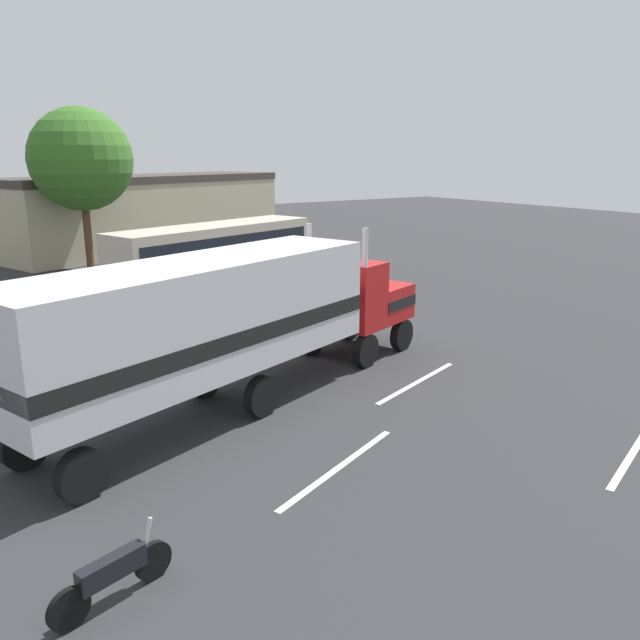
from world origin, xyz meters
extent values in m
plane|color=#2D2D30|center=(0.00, 0.00, 0.00)|extent=(120.00, 120.00, 0.00)
cube|color=silver|center=(0.43, -3.50, 0.01)|extent=(4.23, 1.54, 0.01)
cube|color=silver|center=(-4.60, -6.54, 0.01)|extent=(4.14, 1.78, 0.01)
cube|color=silver|center=(1.52, -9.70, 0.01)|extent=(4.21, 1.58, 0.01)
cube|color=#B21919|center=(1.55, 0.22, 1.70)|extent=(2.52, 2.95, 1.20)
cube|color=#B21919|center=(0.04, -0.30, 2.20)|extent=(2.14, 2.82, 2.20)
cube|color=silver|center=(2.44, 0.53, 1.70)|extent=(0.77, 2.01, 1.08)
cube|color=black|center=(1.55, 0.22, 1.76)|extent=(2.53, 2.99, 0.36)
cylinder|color=silver|center=(-0.84, 0.56, 2.80)|extent=(0.18, 0.18, 3.40)
cylinder|color=silver|center=(-0.12, -1.52, 2.80)|extent=(0.18, 0.18, 3.40)
cube|color=silver|center=(-5.96, -2.39, 2.75)|extent=(10.77, 5.90, 2.80)
cube|color=black|center=(-5.96, -2.39, 2.33)|extent=(10.78, 5.94, 0.44)
cylinder|color=silver|center=(0.01, 1.06, 0.95)|extent=(1.44, 1.03, 0.64)
cylinder|color=black|center=(1.47, 1.36, 0.55)|extent=(1.14, 0.64, 1.10)
cylinder|color=black|center=(2.20, -0.72, 0.55)|extent=(1.14, 0.64, 1.10)
cylinder|color=black|center=(-0.70, 0.60, 0.55)|extent=(1.14, 0.64, 1.10)
cylinder|color=black|center=(0.02, -1.47, 0.55)|extent=(1.14, 0.64, 1.10)
cylinder|color=black|center=(-5.38, -1.02, 0.55)|extent=(1.14, 0.64, 1.10)
cylinder|color=black|center=(-4.65, -3.10, 0.55)|extent=(1.14, 0.64, 1.10)
cylinder|color=black|center=(-10.33, -2.75, 0.55)|extent=(1.14, 0.64, 1.10)
cylinder|color=black|center=(-9.61, -4.82, 0.55)|extent=(1.14, 0.64, 1.10)
cylinder|color=#2D3347|center=(-3.56, 1.72, 0.41)|extent=(0.18, 0.18, 0.82)
cylinder|color=#2D3347|center=(-3.71, 1.70, 0.41)|extent=(0.18, 0.18, 0.82)
cylinder|color=gray|center=(-3.64, 1.71, 1.11)|extent=(0.34, 0.34, 0.58)
sphere|color=tan|center=(-3.64, 1.71, 1.51)|extent=(0.23, 0.23, 0.23)
cube|color=black|center=(-3.66, 1.91, 1.14)|extent=(0.28, 0.19, 0.36)
cube|color=#BFB29E|center=(0.59, 11.27, 1.95)|extent=(11.26, 5.73, 2.90)
cube|color=black|center=(0.59, 11.27, 2.53)|extent=(10.64, 5.57, 0.90)
cylinder|color=black|center=(4.16, 13.57, 0.50)|extent=(1.04, 0.57, 1.00)
cylinder|color=black|center=(4.84, 11.43, 0.50)|extent=(1.04, 0.57, 1.00)
cylinder|color=black|center=(-3.28, 11.23, 0.50)|extent=(1.04, 0.57, 1.00)
cylinder|color=black|center=(-2.60, 9.09, 0.50)|extent=(1.04, 0.57, 1.00)
cylinder|color=black|center=(-9.26, -7.92, 0.33)|extent=(0.66, 0.28, 0.66)
cylinder|color=black|center=(-10.66, -8.33, 0.33)|extent=(0.66, 0.28, 0.66)
cube|color=black|center=(-9.96, -8.13, 0.61)|extent=(1.12, 0.54, 0.36)
cylinder|color=silver|center=(-9.36, -7.95, 0.78)|extent=(0.29, 0.15, 0.69)
cylinder|color=brown|center=(-2.84, 21.53, 2.18)|extent=(0.44, 0.44, 4.35)
sphere|color=#356923|center=(-2.84, 21.53, 6.39)|extent=(5.82, 5.82, 5.82)
cube|color=#B7AD8C|center=(3.13, 28.56, 2.61)|extent=(22.05, 12.65, 5.22)
cube|color=#3F3833|center=(3.13, 28.56, 4.97)|extent=(22.18, 12.78, 0.50)
camera|label=1|loc=(-11.88, -16.73, 6.68)|focal=35.24mm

